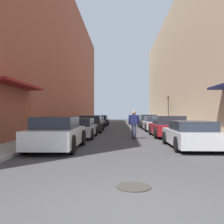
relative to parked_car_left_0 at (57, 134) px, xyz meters
The scene contains 17 objects.
ground 12.81m from the parked_car_left_0, 77.11° to the left, with size 103.42×103.42×0.00m, color #38383A.
curb_strip_left 17.28m from the parked_car_left_0, 96.23° to the left, with size 1.80×47.01×0.12m.
curb_strip_right 18.78m from the parked_car_left_0, 66.17° to the left, with size 1.80×47.01×0.12m.
building_row_left 19.08m from the parked_car_left_0, 105.54° to the left, with size 4.90×47.01×14.97m.
building_row_right 21.08m from the parked_car_left_0, 58.59° to the left, with size 4.90×47.01×13.95m.
parked_car_left_0 is the anchor object (origin of this frame).
parked_car_left_1 5.03m from the parked_car_left_0, 89.31° to the left, with size 2.01×4.15×1.20m.
parked_car_left_2 10.38m from the parked_car_left_0, 89.06° to the left, with size 2.00×4.53×1.34m.
parked_car_left_3 15.86m from the parked_car_left_0, 90.01° to the left, with size 1.96×4.34×1.17m.
parked_car_left_4 21.58m from the parked_car_left_0, 89.76° to the left, with size 2.02×4.27×1.30m.
parked_car_right_0 5.67m from the parked_car_left_0, ahead, with size 1.91×4.24×1.17m.
parked_car_right_1 8.17m from the parked_car_left_0, 46.26° to the left, with size 2.06×4.39×1.34m.
parked_car_right_2 12.88m from the parked_car_left_0, 64.14° to the left, with size 2.02×4.49×1.25m.
parked_car_right_3 17.74m from the parked_car_left_0, 71.76° to the left, with size 1.97×4.73×1.39m.
skateboarder 5.67m from the parked_car_left_0, 53.02° to the left, with size 0.63×0.78×1.65m.
manhole_cover 5.97m from the parked_car_left_0, 61.07° to the right, with size 0.70×0.70×0.02m.
traffic_light 20.30m from the parked_car_left_0, 66.42° to the left, with size 0.16×0.22×3.42m.
Camera 1 is at (-0.25, -3.86, 1.47)m, focal length 40.00 mm.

